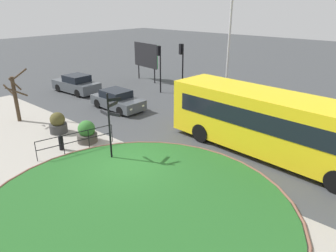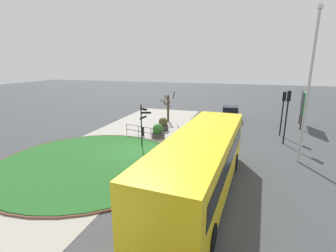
{
  "view_description": "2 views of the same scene",
  "coord_description": "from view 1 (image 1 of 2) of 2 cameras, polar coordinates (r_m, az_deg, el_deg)",
  "views": [
    {
      "loc": [
        9.73,
        -8.28,
        6.99
      ],
      "look_at": [
        0.25,
        2.52,
        1.3
      ],
      "focal_mm": 33.38,
      "sensor_mm": 36.0,
      "label": 1
    },
    {
      "loc": [
        15.05,
        7.09,
        6.22
      ],
      "look_at": [
        -0.03,
        2.39,
        2.09
      ],
      "focal_mm": 26.17,
      "sensor_mm": 36.0,
      "label": 2
    }
  ],
  "objects": [
    {
      "name": "car_near_lane",
      "position": [
        22.2,
        -9.22,
        4.67
      ],
      "size": [
        4.09,
        1.91,
        1.35
      ],
      "rotation": [
        0.0,
        0.0,
        -0.02
      ],
      "color": "#474C51",
      "rests_on": "ground"
    },
    {
      "name": "bollard_foreground",
      "position": [
        16.68,
        -18.97,
        -2.86
      ],
      "size": [
        0.22,
        0.22,
        0.82
      ],
      "color": "black",
      "rests_on": "ground"
    },
    {
      "name": "grass_island",
      "position": [
        11.69,
        -5.94,
        -14.98
      ],
      "size": [
        11.44,
        11.44,
        0.1
      ],
      "primitive_type": "cylinder",
      "color": "#235B23",
      "rests_on": "ground"
    },
    {
      "name": "traffic_light_near",
      "position": [
        24.2,
        2.52,
        12.12
      ],
      "size": [
        0.49,
        0.31,
        4.14
      ],
      "rotation": [
        0.0,
        0.0,
        2.93
      ],
      "color": "black",
      "rests_on": "ground"
    },
    {
      "name": "street_tree_bare",
      "position": [
        21.42,
        -26.05,
        4.99
      ],
      "size": [
        1.58,
        1.57,
        3.28
      ],
      "color": "#423323",
      "rests_on": "ground"
    },
    {
      "name": "traffic_light_far",
      "position": [
        25.76,
        -1.6,
        12.18
      ],
      "size": [
        0.48,
        0.31,
        3.8
      ],
      "rotation": [
        0.0,
        0.0,
        2.93
      ],
      "color": "black",
      "rests_on": "ground"
    },
    {
      "name": "grass_kerb_ring",
      "position": [
        11.69,
        -5.94,
        -14.96
      ],
      "size": [
        11.75,
        11.75,
        0.11
      ],
      "primitive_type": "torus",
      "color": "brown",
      "rests_on": "ground"
    },
    {
      "name": "ground",
      "position": [
        14.57,
        -7.36,
        -7.28
      ],
      "size": [
        120.0,
        120.0,
        0.0
      ],
      "primitive_type": "plane",
      "color": "#3D3F42"
    },
    {
      "name": "sidewalk_paving",
      "position": [
        13.44,
        -14.44,
        -10.48
      ],
      "size": [
        32.0,
        7.62,
        0.02
      ],
      "primitive_type": "cube",
      "color": "#9E998E",
      "rests_on": "ground"
    },
    {
      "name": "lamppost_tall",
      "position": [
        22.16,
        11.18,
        15.93
      ],
      "size": [
        0.32,
        0.32,
        9.31
      ],
      "color": "#B7B7BC",
      "rests_on": "ground"
    },
    {
      "name": "billboard_left",
      "position": [
        30.01,
        -4.05,
        12.63
      ],
      "size": [
        3.42,
        0.63,
        3.52
      ],
      "rotation": [
        0.0,
        0.0,
        -0.14
      ],
      "color": "black",
      "rests_on": "ground"
    },
    {
      "name": "planter_kerbside",
      "position": [
        17.18,
        -14.6,
        -1.18
      ],
      "size": [
        1.07,
        1.07,
        1.22
      ],
      "color": "#47423D",
      "rests_on": "ground"
    },
    {
      "name": "signpost_directional",
      "position": [
        14.59,
        -10.52,
        0.98
      ],
      "size": [
        1.33,
        0.77,
        3.27
      ],
      "color": "black",
      "rests_on": "ground"
    },
    {
      "name": "railing_grass_edge",
      "position": [
        16.23,
        -16.43,
        -2.32
      ],
      "size": [
        0.96,
        3.8,
        1.01
      ],
      "rotation": [
        0.0,
        0.0,
        4.47
      ],
      "color": "black",
      "rests_on": "ground"
    },
    {
      "name": "car_trailing",
      "position": [
        27.22,
        -16.39,
        7.31
      ],
      "size": [
        4.36,
        2.07,
        1.48
      ],
      "rotation": [
        0.0,
        0.0,
        3.19
      ],
      "color": "#474C51",
      "rests_on": "ground"
    },
    {
      "name": "bus_yellow",
      "position": [
        15.63,
        18.78,
        0.37
      ],
      "size": [
        10.93,
        3.34,
        3.03
      ],
      "rotation": [
        0.0,
        0.0,
        3.07
      ],
      "color": "yellow",
      "rests_on": "ground"
    },
    {
      "name": "planter_near_signpost",
      "position": [
        18.9,
        -19.45,
        0.4
      ],
      "size": [
        0.99,
        0.99,
        1.23
      ],
      "color": "#383838",
      "rests_on": "ground"
    }
  ]
}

